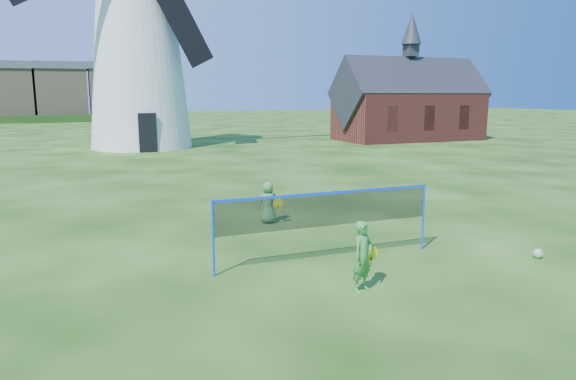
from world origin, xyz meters
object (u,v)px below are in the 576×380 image
(badminton_net, at_px, (327,211))
(player_girl, at_px, (363,256))
(player_boy, at_px, (268,203))
(play_ball, at_px, (538,253))
(windmill, at_px, (138,42))
(chapel, at_px, (409,105))

(badminton_net, xyz_separation_m, player_girl, (-0.13, -1.80, -0.48))
(player_boy, relative_size, play_ball, 5.39)
(play_ball, bearing_deg, badminton_net, 161.07)
(windmill, xyz_separation_m, play_ball, (5.38, -28.98, -7.03))
(windmill, relative_size, player_girl, 15.79)
(windmill, relative_size, play_ball, 94.95)
(windmill, bearing_deg, badminton_net, -88.14)
(player_boy, bearing_deg, play_ball, 137.75)
(player_girl, height_order, play_ball, player_girl)
(chapel, height_order, player_girl, chapel)
(badminton_net, xyz_separation_m, player_boy, (-0.01, 3.75, -0.55))
(windmill, height_order, player_girl, windmill)
(badminton_net, relative_size, player_girl, 3.82)
(chapel, distance_m, player_girl, 34.41)
(badminton_net, distance_m, player_boy, 3.79)
(player_boy, bearing_deg, badminton_net, 97.52)
(windmill, height_order, chapel, windmill)
(badminton_net, bearing_deg, play_ball, -18.93)
(player_girl, xyz_separation_m, player_boy, (0.12, 5.56, -0.07))
(chapel, bearing_deg, windmill, 176.20)
(windmill, xyz_separation_m, chapel, (20.85, -1.38, -4.33))
(chapel, relative_size, player_boy, 9.97)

